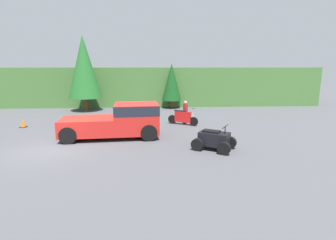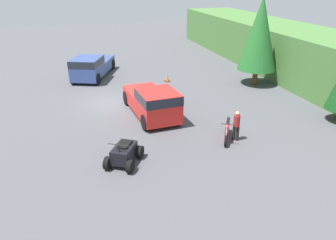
% 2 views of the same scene
% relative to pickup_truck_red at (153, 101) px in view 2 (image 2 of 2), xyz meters
% --- Properties ---
extents(ground_plane, '(80.00, 80.00, 0.00)m').
position_rel_pickup_truck_red_xyz_m(ground_plane, '(-3.20, -2.05, -1.03)').
color(ground_plane, '#4C4C51').
extents(hillside_backdrop, '(44.00, 6.00, 3.89)m').
position_rel_pickup_truck_red_xyz_m(hillside_backdrop, '(-3.20, 13.95, 0.92)').
color(hillside_backdrop, '#477538').
rests_on(hillside_backdrop, ground_plane).
extents(tree_left, '(2.94, 2.94, 6.69)m').
position_rel_pickup_truck_red_xyz_m(tree_left, '(-4.24, 9.39, 2.91)').
color(tree_left, brown).
rests_on(tree_left, ground_plane).
extents(pickup_truck_red, '(5.60, 2.65, 1.93)m').
position_rel_pickup_truck_red_xyz_m(pickup_truck_red, '(0.00, 0.00, 0.00)').
color(pickup_truck_red, red).
rests_on(pickup_truck_red, ground_plane).
extents(pickup_truck_second, '(6.32, 4.21, 1.93)m').
position_rel_pickup_truck_red_xyz_m(pickup_truck_second, '(-9.56, -2.94, 0.00)').
color(pickup_truck_second, '#334784').
rests_on(pickup_truck_second, ground_plane).
extents(dirt_bike, '(1.99, 1.25, 1.21)m').
position_rel_pickup_truck_red_xyz_m(dirt_bike, '(3.95, 3.04, -0.53)').
color(dirt_bike, black).
rests_on(dirt_bike, ground_plane).
extents(quad_atv, '(2.31, 2.09, 1.24)m').
position_rel_pickup_truck_red_xyz_m(quad_atv, '(4.85, -2.56, -0.54)').
color(quad_atv, black).
rests_on(quad_atv, ground_plane).
extents(rider_person, '(0.47, 0.47, 1.62)m').
position_rel_pickup_truck_red_xyz_m(rider_person, '(4.17, 3.43, -0.14)').
color(rider_person, black).
rests_on(rider_person, ground_plane).
extents(traffic_cone, '(0.42, 0.42, 0.55)m').
position_rel_pickup_truck_red_xyz_m(traffic_cone, '(-6.83, 2.87, -0.77)').
color(traffic_cone, black).
rests_on(traffic_cone, ground_plane).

